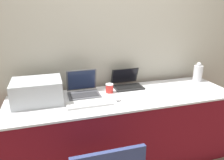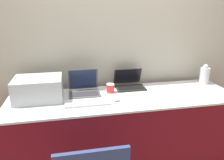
% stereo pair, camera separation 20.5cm
% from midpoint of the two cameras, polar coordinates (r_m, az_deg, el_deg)
% --- Properties ---
extents(wall_back, '(8.00, 0.05, 2.60)m').
position_cam_midpoint_polar(wall_back, '(2.65, -2.44, 10.09)').
color(wall_back, '#B7B2A3').
rests_on(wall_back, ground_plane).
extents(table, '(2.43, 0.73, 0.78)m').
position_cam_midpoint_polar(table, '(2.52, 0.58, -12.41)').
color(table, maroon).
rests_on(table, ground_plane).
extents(printer, '(0.47, 0.36, 0.23)m').
position_cam_midpoint_polar(printer, '(2.31, -21.39, -2.58)').
color(printer, '#B2B7BC').
rests_on(printer, table).
extents(laptop_left, '(0.33, 0.29, 0.26)m').
position_cam_midpoint_polar(laptop_left, '(2.40, -9.94, -2.50)').
color(laptop_left, '#4C4C51').
rests_on(laptop_left, table).
extents(laptop_right, '(0.34, 0.28, 0.21)m').
position_cam_midpoint_polar(laptop_right, '(2.60, 1.72, -0.83)').
color(laptop_right, black).
rests_on(laptop_right, table).
extents(external_keyboard, '(0.45, 0.17, 0.02)m').
position_cam_midpoint_polar(external_keyboard, '(2.16, -8.62, -6.13)').
color(external_keyboard, silver).
rests_on(external_keyboard, table).
extents(coffee_cup, '(0.09, 0.09, 0.10)m').
position_cam_midpoint_polar(coffee_cup, '(2.42, -3.10, -2.20)').
color(coffee_cup, red).
rests_on(coffee_cup, table).
extents(mouse, '(0.06, 0.05, 0.04)m').
position_cam_midpoint_polar(mouse, '(2.21, -1.06, -5.13)').
color(mouse, silver).
rests_on(mouse, table).
extents(metal_pitcher, '(0.11, 0.11, 0.25)m').
position_cam_midpoint_polar(metal_pitcher, '(2.97, 19.74, 1.81)').
color(metal_pitcher, silver).
rests_on(metal_pitcher, table).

